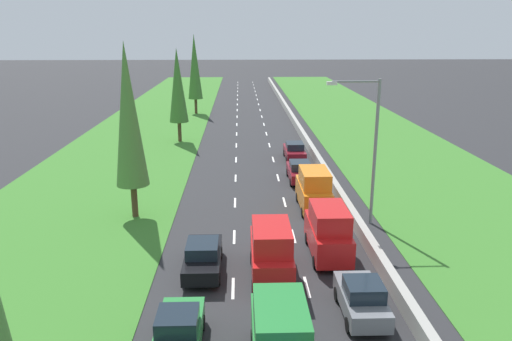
# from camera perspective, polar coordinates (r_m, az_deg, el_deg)

# --- Properties ---
(ground_plane) EXTENTS (300.00, 300.00, 0.00)m
(ground_plane) POSITION_cam_1_polar(r_m,az_deg,el_deg) (60.98, -0.59, 4.82)
(ground_plane) COLOR #28282B
(ground_plane) RESTS_ON ground
(grass_verge_left) EXTENTS (14.00, 140.00, 0.04)m
(grass_verge_left) POSITION_cam_1_polar(r_m,az_deg,el_deg) (61.99, -12.40, 4.66)
(grass_verge_left) COLOR #387528
(grass_verge_left) RESTS_ON ground
(grass_verge_right) EXTENTS (14.00, 140.00, 0.04)m
(grass_verge_right) POSITION_cam_1_polar(r_m,az_deg,el_deg) (62.95, 12.63, 4.81)
(grass_verge_right) COLOR #387528
(grass_verge_right) RESTS_ON ground
(median_barrier) EXTENTS (0.44, 120.00, 0.85)m
(median_barrier) POSITION_cam_1_polar(r_m,az_deg,el_deg) (61.29, 4.76, 5.23)
(median_barrier) COLOR #9E9B93
(median_barrier) RESTS_ON ground
(lane_markings) EXTENTS (3.64, 116.00, 0.01)m
(lane_markings) POSITION_cam_1_polar(r_m,az_deg,el_deg) (60.97, -0.59, 4.83)
(lane_markings) COLOR white
(lane_markings) RESTS_ON ground
(grey_hatchback_right_lane) EXTENTS (1.74, 3.90, 1.72)m
(grey_hatchback_right_lane) POSITION_cam_1_polar(r_m,az_deg,el_deg) (21.89, 12.13, -14.26)
(grey_hatchback_right_lane) COLOR slate
(grey_hatchback_right_lane) RESTS_ON ground
(green_van_centre_lane) EXTENTS (1.96, 4.90, 2.82)m
(green_van_centre_lane) POSITION_cam_1_polar(r_m,az_deg,el_deg) (18.09, 2.79, -18.85)
(green_van_centre_lane) COLOR #237A33
(green_van_centre_lane) RESTS_ON ground
(green_hatchback_left_lane) EXTENTS (1.74, 3.90, 1.72)m
(green_hatchback_left_lane) POSITION_cam_1_polar(r_m,az_deg,el_deg) (19.68, -8.91, -17.84)
(green_hatchback_left_lane) COLOR #237A33
(green_hatchback_left_lane) RESTS_ON ground
(red_van_right_lane) EXTENTS (1.96, 4.90, 2.82)m
(red_van_right_lane) POSITION_cam_1_polar(r_m,az_deg,el_deg) (26.70, 8.36, -6.98)
(red_van_right_lane) COLOR red
(red_van_right_lane) RESTS_ON ground
(orange_van_right_lane) EXTENTS (1.96, 4.90, 2.82)m
(orange_van_right_lane) POSITION_cam_1_polar(r_m,az_deg,el_deg) (33.35, 6.70, -2.21)
(orange_van_right_lane) COLOR orange
(orange_van_right_lane) RESTS_ON ground
(black_sedan_left_lane) EXTENTS (1.82, 4.50, 1.64)m
(black_sedan_left_lane) POSITION_cam_1_polar(r_m,az_deg,el_deg) (25.14, -6.16, -9.88)
(black_sedan_left_lane) COLOR black
(black_sedan_left_lane) RESTS_ON ground
(maroon_sedan_right_lane) EXTENTS (1.82, 4.50, 1.64)m
(maroon_sedan_right_lane) POSITION_cam_1_polar(r_m,az_deg,el_deg) (39.73, 5.07, -0.08)
(maroon_sedan_right_lane) COLOR maroon
(maroon_sedan_right_lane) RESTS_ON ground
(red_van_centre_lane) EXTENTS (1.96, 4.90, 2.82)m
(red_van_centre_lane) POSITION_cam_1_polar(r_m,az_deg,el_deg) (24.15, 1.76, -9.37)
(red_van_centre_lane) COLOR red
(red_van_centre_lane) RESTS_ON ground
(maroon_sedan_right_lane_sixth) EXTENTS (1.82, 4.50, 1.64)m
(maroon_sedan_right_lane_sixth) POSITION_cam_1_polar(r_m,az_deg,el_deg) (46.39, 4.47, 2.26)
(maroon_sedan_right_lane_sixth) COLOR maroon
(maroon_sedan_right_lane_sixth) RESTS_ON ground
(poplar_tree_second) EXTENTS (2.08, 2.08, 11.18)m
(poplar_tree_second) POSITION_cam_1_polar(r_m,az_deg,el_deg) (31.53, -14.54, 6.14)
(poplar_tree_second) COLOR #4C3823
(poplar_tree_second) RESTS_ON ground
(poplar_tree_third) EXTENTS (2.05, 2.05, 10.03)m
(poplar_tree_third) POSITION_cam_1_polar(r_m,az_deg,el_deg) (53.64, -9.05, 9.66)
(poplar_tree_third) COLOR #4C3823
(poplar_tree_third) RESTS_ON ground
(poplar_tree_fourth) EXTENTS (2.08, 2.08, 11.27)m
(poplar_tree_fourth) POSITION_cam_1_polar(r_m,az_deg,el_deg) (72.22, -7.11, 11.79)
(poplar_tree_fourth) COLOR #4C3823
(poplar_tree_fourth) RESTS_ON ground
(street_light_mast) EXTENTS (3.20, 0.28, 9.00)m
(street_light_mast) POSITION_cam_1_polar(r_m,az_deg,el_deg) (30.47, 13.05, 3.22)
(street_light_mast) COLOR gray
(street_light_mast) RESTS_ON ground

